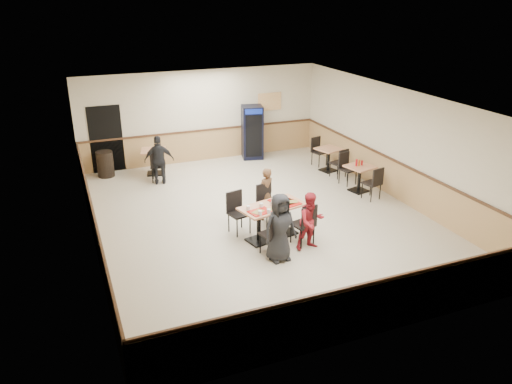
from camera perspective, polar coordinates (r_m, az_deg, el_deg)
name	(u,v)px	position (r m, az deg, el deg)	size (l,w,h in m)	color
ground	(259,217)	(12.64, 0.40, -2.93)	(10.00, 10.00, 0.00)	beige
room_shell	(282,158)	(15.26, 2.96, 3.87)	(10.00, 10.00, 10.00)	silver
main_table	(272,216)	(11.44, 1.85, -2.80)	(1.63, 1.07, 0.80)	black
main_chairs	(270,218)	(11.42, 1.64, -2.98)	(1.69, 2.01, 1.02)	black
diner_woman_left	(280,228)	(10.43, 2.74, -4.08)	(0.73, 0.48, 1.50)	black
diner_woman_right	(311,221)	(10.97, 6.29, -3.34)	(0.64, 0.50, 1.32)	maroon
diner_man_opposite	(266,194)	(12.32, 1.12, -0.22)	(0.49, 0.32, 1.34)	brown
lone_diner	(159,160)	(14.87, -11.00, 3.59)	(0.85, 0.36, 1.46)	black
tabletop_clutter	(275,205)	(11.30, 2.23, -1.51)	(1.34, 0.87, 0.12)	#B1120B
side_table_near	(360,175)	(14.40, 11.75, 1.97)	(0.85, 0.85, 0.76)	black
side_table_near_chair_south	(372,182)	(13.94, 13.09, 1.07)	(0.44, 0.44, 0.96)	black
side_table_near_chair_north	(348,169)	(14.88, 10.49, 2.63)	(0.44, 0.44, 0.96)	black
side_table_far	(329,156)	(15.90, 8.30, 4.10)	(0.85, 0.85, 0.74)	black
side_table_far_chair_south	(338,162)	(15.42, 9.39, 3.37)	(0.44, 0.44, 0.94)	black
side_table_far_chair_north	(320,151)	(16.39, 7.27, 4.62)	(0.44, 0.44, 0.94)	black
condiment_caddy	(359,163)	(14.31, 11.65, 3.30)	(0.23, 0.06, 0.20)	#B20C12
back_table	(154,158)	(15.77, -11.60, 3.83)	(0.88, 0.88, 0.78)	black
back_table_chair_lone	(158,165)	(15.19, -11.14, 3.06)	(0.46, 0.46, 0.99)	black
pepsi_cooler	(252,132)	(16.91, -0.43, 6.85)	(0.81, 0.81, 1.79)	black
trash_bin	(105,164)	(15.97, -16.84, 3.08)	(0.50, 0.50, 0.79)	black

